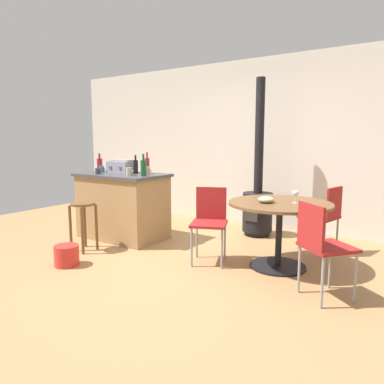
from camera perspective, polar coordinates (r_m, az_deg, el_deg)
The scene contains 22 objects.
ground_plane at distance 4.25m, azimuth -2.37°, elevation -11.32°, with size 8.80×8.80×0.00m, color #A37A4C.
back_wall at distance 6.06m, azimuth 10.98°, elevation 7.42°, with size 8.00×0.10×2.70m, color beige.
kitchen_island at distance 5.36m, azimuth -10.77°, elevation -2.12°, with size 1.27×0.78×0.94m.
wooden_stool at distance 4.87m, azimuth -16.69°, elevation -3.71°, with size 0.30×0.30×0.62m.
dining_table at distance 4.14m, azimuth 13.54°, elevation -3.88°, with size 1.13×1.13×0.74m.
folding_chair_near at distance 4.25m, azimuth 2.79°, elevation -4.15°, with size 0.53×0.53×0.86m.
folding_chair_far at distance 3.44m, azimuth 19.61°, elevation -7.50°, with size 0.56×0.56×0.87m.
folding_chair_left at distance 4.87m, azimuth 20.04°, elevation -3.25°, with size 0.48×0.48×0.85m.
wood_stove at distance 5.48m, azimuth 10.25°, elevation -1.14°, with size 0.44×0.45×2.30m.
toolbox at distance 5.44m, azimuth -10.93°, elevation 3.94°, with size 0.39×0.27×0.19m.
bottle_0 at distance 5.66m, azimuth -14.26°, elevation 4.17°, with size 0.08×0.08×0.28m.
bottle_1 at distance 4.88m, azimuth -7.61°, elevation 3.82°, with size 0.08×0.08×0.30m.
bottle_2 at distance 5.24m, azimuth -7.04°, elevation 4.18°, with size 0.07×0.07×0.31m.
bottle_3 at distance 5.24m, azimuth -8.81°, elevation 3.98°, with size 0.07×0.07×0.27m.
cup_0 at distance 5.53m, azimuth -13.96°, elevation 3.51°, with size 0.11×0.07×0.10m.
cup_1 at distance 5.09m, azimuth -7.03°, elevation 3.34°, with size 0.12×0.09×0.11m.
cup_2 at distance 5.29m, azimuth -14.51°, elevation 3.18°, with size 0.11×0.07×0.08m.
cup_3 at distance 5.73m, azimuth -12.61°, elevation 3.62°, with size 0.13×0.09×0.08m.
cup_4 at distance 4.97m, azimuth -9.82°, elevation 3.16°, with size 0.12×0.08×0.11m.
wine_glass at distance 4.07m, azimuth 15.91°, elevation -0.22°, with size 0.07×0.07×0.14m.
serving_bowl at distance 4.03m, azimuth 11.53°, elevation -1.16°, with size 0.18×0.18×0.07m, color tan.
plastic_bucket at distance 4.43m, azimuth -19.04°, elevation -9.37°, with size 0.28×0.28×0.23m, color red.
Camera 1 is at (2.38, -3.22, 1.43)m, focal length 34.05 mm.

